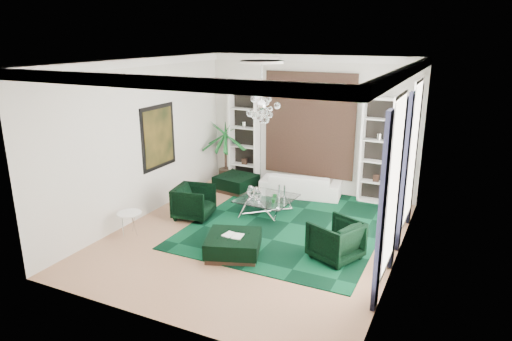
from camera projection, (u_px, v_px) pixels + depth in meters
The scene contains 30 objects.
floor at pixel (256, 236), 10.17m from camera, with size 6.00×7.00×0.02m, color tan.
ceiling at pixel (256, 61), 9.07m from camera, with size 6.00×7.00×0.02m, color white.
wall_back at pixel (310, 125), 12.66m from camera, with size 6.00×0.02×3.80m, color silver.
wall_front at pixel (151, 208), 6.59m from camera, with size 6.00×0.02×3.80m, color silver.
wall_left at pixel (142, 140), 10.86m from camera, with size 0.02×7.00×3.80m, color silver.
wall_right at pixel (403, 171), 8.38m from camera, with size 0.02×7.00×3.80m, color silver.
crown_molding at pixel (256, 66), 9.11m from camera, with size 6.00×7.00×0.18m, color white, non-canonical shape.
ceiling_medallion at pixel (262, 62), 9.35m from camera, with size 0.90×0.90×0.05m, color white.
tapestry at pixel (309, 125), 12.61m from camera, with size 2.50×0.06×2.80m, color black.
shelving_left at pixel (244, 137), 13.43m from camera, with size 0.90×0.38×2.80m, color white, non-canonical shape.
shelving_right at pixel (378, 151), 11.83m from camera, with size 0.90×0.38×2.80m, color white, non-canonical shape.
painting at pixel (159, 137), 11.38m from camera, with size 0.04×1.30×1.60m, color black.
window_near at pixel (394, 185), 7.61m from camera, with size 0.03×1.10×2.90m, color white.
curtain_near_a at pixel (381, 215), 7.02m from camera, with size 0.07×0.30×3.25m, color black.
curtain_near_b at pixel (398, 185), 8.37m from camera, with size 0.07×0.30×3.25m, color black.
window_far at pixel (413, 153), 9.69m from camera, with size 0.03×1.10×2.90m, color white.
curtain_far_a at pixel (404, 173), 9.10m from camera, with size 0.07×0.30×3.25m, color black.
curtain_far_b at pixel (415, 155), 10.45m from camera, with size 0.07×0.30×3.25m, color black.
rug at pixel (290, 223), 10.82m from camera, with size 4.20×5.00×0.02m, color black.
sofa at pixel (301, 185), 12.61m from camera, with size 2.19×0.86×0.64m, color silver.
armchair_left at pixel (194, 202), 11.07m from camera, with size 0.86×0.89×0.81m, color black.
armchair_right at pixel (336, 240), 9.02m from camera, with size 0.87×0.89×0.81m, color black.
coffee_table at pixel (266, 206), 11.31m from camera, with size 1.29×1.29×0.44m, color white, non-canonical shape.
ottoman_side at pixel (236, 183), 13.06m from camera, with size 0.99×0.99×0.44m, color black.
ottoman_front at pixel (233, 245), 9.24m from camera, with size 1.05×1.05×0.42m, color black.
book at pixel (233, 235), 9.17m from camera, with size 0.41×0.27×0.03m, color white.
side_table at pixel (130, 224), 10.15m from camera, with size 0.54×0.54×0.52m, color white.
palm at pixel (225, 143), 13.58m from camera, with size 1.51×1.51×2.41m, color #165C23, non-canonical shape.
chandelier at pixel (262, 105), 9.78m from camera, with size 0.86×0.86×0.78m, color white, non-canonical shape.
table_plant at pixel (274, 198), 10.84m from camera, with size 0.14×0.12×0.26m, color #165C23.
Camera 1 is at (4.02, -8.41, 4.32)m, focal length 32.00 mm.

